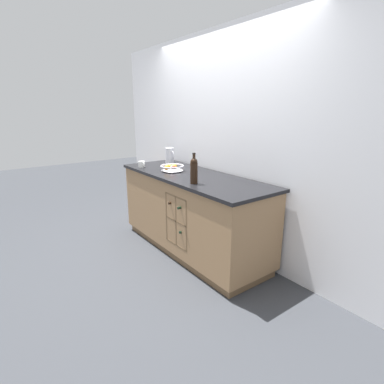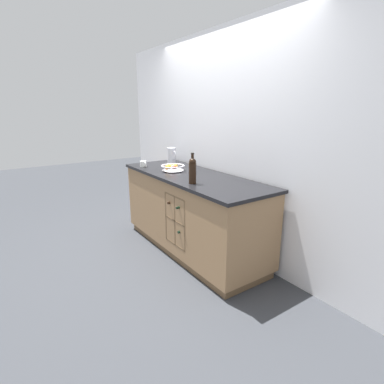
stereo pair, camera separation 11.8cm
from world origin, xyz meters
The scene contains 7 objects.
ground_plane centered at (0.00, 0.00, 0.00)m, with size 14.00×14.00×0.00m, color #383A3F.
back_wall centered at (0.00, 0.42, 1.27)m, with size 4.47×0.06×2.55m, color white.
kitchen_island centered at (0.00, 0.00, 0.48)m, with size 2.11×0.76×0.94m.
fruit_bowl centered at (-0.31, -0.07, 0.98)m, with size 0.29×0.29×0.09m.
white_pitcher centered at (-0.80, 0.20, 1.05)m, with size 0.18×0.12×0.21m.
ceramic_mug centered at (-0.75, -0.25, 0.98)m, with size 0.12×0.08×0.08m.
standing_wine_bottle centered at (0.34, -0.23, 1.08)m, with size 0.08×0.08×0.31m.
Camera 1 is at (2.71, -1.99, 1.68)m, focal length 28.00 mm.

